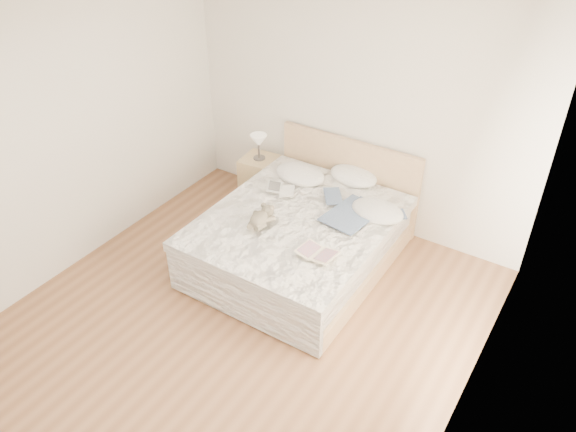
% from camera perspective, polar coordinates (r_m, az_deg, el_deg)
% --- Properties ---
extents(floor, '(4.00, 4.50, 0.00)m').
position_cam_1_polar(floor, '(5.29, -5.49, -11.31)').
color(floor, brown).
rests_on(floor, ground).
extents(ceiling, '(4.00, 4.50, 0.00)m').
position_cam_1_polar(ceiling, '(3.85, -7.79, 17.91)').
color(ceiling, white).
rests_on(ceiling, ground).
extents(wall_back, '(4.00, 0.02, 2.70)m').
position_cam_1_polar(wall_back, '(6.11, 6.88, 10.83)').
color(wall_back, silver).
rests_on(wall_back, ground).
extents(wall_left, '(0.02, 4.50, 2.70)m').
position_cam_1_polar(wall_left, '(5.76, -22.39, 6.85)').
color(wall_left, silver).
rests_on(wall_left, ground).
extents(wall_right, '(0.02, 4.50, 2.70)m').
position_cam_1_polar(wall_right, '(3.74, 18.67, -8.30)').
color(wall_right, silver).
rests_on(wall_right, ground).
extents(window, '(0.02, 1.30, 1.10)m').
position_cam_1_polar(window, '(3.91, 20.05, -4.55)').
color(window, white).
rests_on(window, wall_right).
extents(bed, '(1.72, 2.14, 1.00)m').
position_cam_1_polar(bed, '(5.82, 1.45, -2.13)').
color(bed, tan).
rests_on(bed, floor).
extents(nightstand, '(0.49, 0.44, 0.56)m').
position_cam_1_polar(nightstand, '(6.85, -2.67, 3.77)').
color(nightstand, tan).
rests_on(nightstand, floor).
extents(table_lamp, '(0.25, 0.25, 0.31)m').
position_cam_1_polar(table_lamp, '(6.62, -2.99, 7.53)').
color(table_lamp, '#4E4843').
rests_on(table_lamp, nightstand).
extents(pillow_left, '(0.60, 0.43, 0.18)m').
position_cam_1_polar(pillow_left, '(6.24, 1.23, 4.28)').
color(pillow_left, white).
rests_on(pillow_left, bed).
extents(pillow_middle, '(0.60, 0.45, 0.17)m').
position_cam_1_polar(pillow_middle, '(6.25, 6.67, 4.09)').
color(pillow_middle, white).
rests_on(pillow_middle, bed).
extents(pillow_right, '(0.57, 0.41, 0.16)m').
position_cam_1_polar(pillow_right, '(5.69, 9.07, 0.51)').
color(pillow_right, silver).
rests_on(pillow_right, bed).
extents(blouse, '(0.73, 0.77, 0.03)m').
position_cam_1_polar(blouse, '(5.63, 6.49, 0.20)').
color(blouse, '#384866').
rests_on(blouse, bed).
extents(photo_book, '(0.39, 0.35, 0.02)m').
position_cam_1_polar(photo_book, '(5.98, -0.74, 2.72)').
color(photo_book, white).
rests_on(photo_book, bed).
extents(childrens_book, '(0.38, 0.28, 0.02)m').
position_cam_1_polar(childrens_book, '(5.09, 3.00, -3.81)').
color(childrens_book, '#F4E3C0').
rests_on(childrens_book, bed).
extents(teddy_bear, '(0.25, 0.32, 0.16)m').
position_cam_1_polar(teddy_bear, '(5.42, -2.95, -0.80)').
color(teddy_bear, '#685E4D').
rests_on(teddy_bear, bed).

